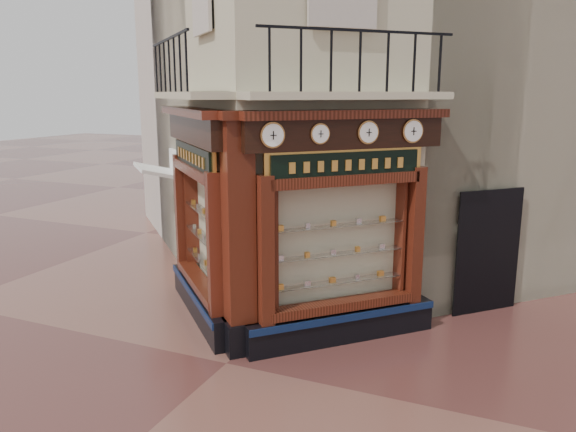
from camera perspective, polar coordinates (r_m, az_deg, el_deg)
The scene contains 15 objects.
ground at distance 9.35m, azimuth -6.28°, elevation -14.65°, with size 80.00×80.00×0.00m, color #542B27.
main_building at distance 14.11m, azimuth 6.24°, elevation 19.49°, with size 8.00×8.00×12.00m, color #BCB393.
neighbour_left at distance 17.23m, azimuth 0.53°, elevation 16.59°, with size 8.00×8.00×11.00m, color beige.
neighbour_right at distance 15.98m, azimuth 17.84°, elevation 16.35°, with size 8.00×8.00×11.00m, color beige.
shopfront_left at distance 10.65m, azimuth -8.97°, elevation -0.03°, with size 2.86×2.86×3.98m.
shopfront_right at distance 9.48m, azimuth 5.59°, elevation -1.48°, with size 2.86×2.86×3.98m.
corner_pilaster at distance 9.07m, azimuth -5.01°, elevation -2.31°, with size 0.85×0.85×3.98m.
balcony at distance 9.65m, azimuth -2.44°, elevation 12.24°, with size 5.94×2.97×1.03m.
clock_a at distance 8.52m, azimuth -1.59°, elevation 8.21°, with size 0.31×0.31×0.39m.
clock_b at distance 8.82m, azimuth 3.27°, elevation 8.34°, with size 0.27×0.27×0.33m.
clock_c at distance 9.21m, azimuth 8.13°, elevation 8.41°, with size 0.30×0.30×0.38m.
clock_d at distance 9.66m, azimuth 12.55°, elevation 8.42°, with size 0.32×0.32×0.40m.
awning at distance 14.03m, azimuth -12.56°, elevation -5.50°, with size 1.61×0.97×0.08m, color white, non-canonical shape.
signboard_left at distance 10.45m, azimuth -9.60°, elevation 5.96°, with size 2.16×2.16×0.58m.
signboard_right at distance 9.21m, azimuth 5.96°, elevation 5.21°, with size 2.05×2.05×0.55m.
Camera 1 is at (4.18, -7.21, 4.24)m, focal length 35.00 mm.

